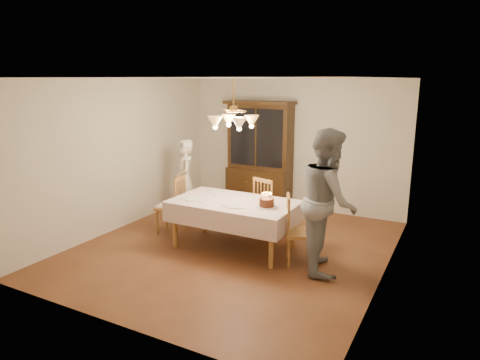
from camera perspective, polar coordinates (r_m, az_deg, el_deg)
The scene contains 14 objects.
ground at distance 6.82m, azimuth -0.80°, elevation -8.96°, with size 5.00×5.00×0.00m, color #562D18.
room_shell at distance 6.39m, azimuth -0.84°, elevation 4.28°, with size 5.00×5.00×5.00m.
dining_table at distance 6.59m, azimuth -0.82°, elevation -3.46°, with size 1.90×1.10×0.76m.
china_hutch at distance 8.75m, azimuth 2.62°, elevation 3.13°, with size 1.38×0.54×2.16m.
chair_far_side at distance 7.26m, azimuth 3.92°, elevation -3.88°, with size 0.54×0.52×1.00m.
chair_left_end at distance 7.42m, azimuth -9.19°, elevation -3.55°, with size 0.50×0.52×1.00m.
chair_right_end at distance 6.19m, azimuth 8.00°, elevation -7.06°, with size 0.56×0.57×1.00m.
elderly_woman at distance 8.00m, azimuth -7.32°, elevation -0.02°, with size 0.55×0.36×1.51m, color #F4E6CE.
adult_in_grey at distance 5.91m, azimuth 11.64°, elevation -2.70°, with size 0.96×0.74×1.97m, color slate.
birthday_cake at distance 6.26m, azimuth 3.58°, elevation -3.08°, with size 0.30×0.30×0.21m.
place_setting_near_left at distance 6.67m, azimuth -6.26°, elevation -2.59°, with size 0.38×0.24×0.02m.
place_setting_near_right at distance 6.28m, azimuth -0.74°, elevation -3.53°, with size 0.40×0.25×0.02m.
place_setting_far_left at distance 7.02m, azimuth -2.87°, elevation -1.73°, with size 0.40×0.25×0.02m.
chandelier at distance 6.34m, azimuth -0.86°, elevation 7.81°, with size 0.62×0.62×0.73m.
Camera 1 is at (3.04, -5.53, 2.59)m, focal length 32.00 mm.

